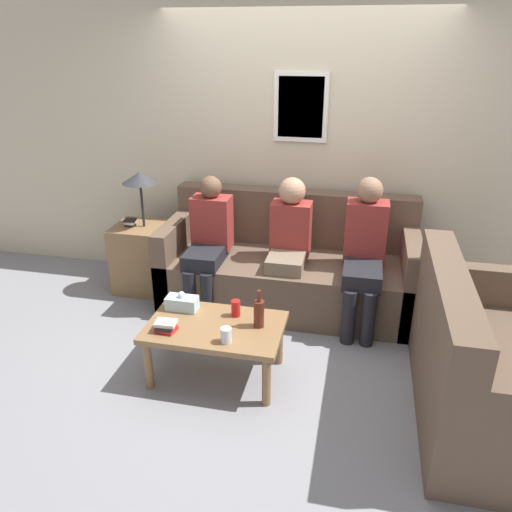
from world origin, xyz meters
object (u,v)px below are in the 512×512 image
Objects in this scene: couch_main at (289,268)px; coffee_table at (215,332)px; person_left at (208,239)px; wine_bottle at (259,313)px; person_middle at (289,241)px; person_right at (364,249)px; couch_side at (488,371)px; drinking_glass at (226,335)px.

couch_main is 1.26m from coffee_table.
couch_main is at bearing 16.62° from person_left.
coffee_table is at bearing -170.50° from wine_bottle.
person_left is 0.71m from person_middle.
person_right is at bearing -0.51° from person_left.
couch_main reaches higher than wine_bottle.
coffee_table is 0.81× the size of person_left.
couch_side is 2.41m from person_left.
couch_side is 14.65× the size of drinking_glass.
couch_side is 1.31× the size of person_left.
wine_bottle is at bearing -55.33° from person_left.
person_left reaches higher than couch_main.
wine_bottle is 0.23× the size of person_right.
couch_side is at bearing -0.89° from coffee_table.
person_right is at bearing 54.33° from drinking_glass.
couch_side is at bearing -36.72° from person_middle.
wine_bottle is at bearing 54.78° from drinking_glass.
couch_main is 1.86× the size of person_middle.
person_left is (-2.16, 1.04, 0.31)m from couch_side.
couch_main is 21.11× the size of drinking_glass.
wine_bottle is 0.23× the size of person_middle.
drinking_glass is at bearing -99.79° from person_middle.
couch_side is at bearing -3.01° from wine_bottle.
person_middle is at bearing 174.70° from person_right.
couch_side is 1.24× the size of person_right.
coffee_table is at bearing -134.69° from person_right.
wine_bottle is at bearing -91.49° from couch_main.
wine_bottle is at bearing 9.50° from coffee_table.
person_left is at bearing 179.49° from person_right.
person_middle reaches higher than couch_side.
couch_main is 1.44× the size of couch_side.
couch_main is 1.92m from couch_side.
wine_bottle reaches higher than coffee_table.
person_middle is at bearing -84.59° from couch_main.
wine_bottle reaches higher than drinking_glass.
person_right is (0.98, 1.00, 0.32)m from coffee_table.
person_right reaches higher than wine_bottle.
couch_side is 1.62× the size of coffee_table.
person_middle reaches higher than coffee_table.
person_left is 0.95× the size of person_right.
drinking_glass is 0.08× the size of person_right.
wine_bottle is 2.66× the size of drinking_glass.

